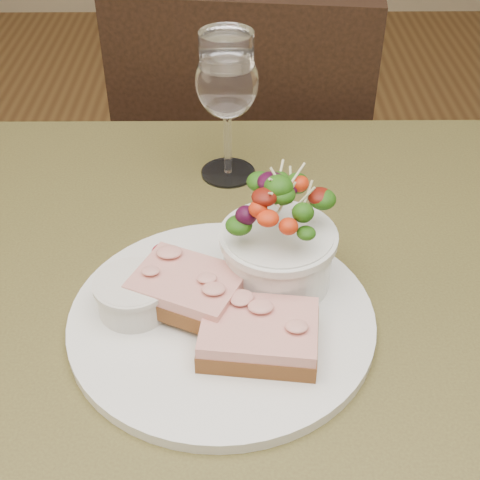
{
  "coord_description": "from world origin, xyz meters",
  "views": [
    {
      "loc": [
        -0.01,
        -0.48,
        1.22
      ],
      "look_at": [
        -0.01,
        0.04,
        0.81
      ],
      "focal_mm": 50.0,
      "sensor_mm": 36.0,
      "label": 1
    }
  ],
  "objects_px": {
    "chair_far": "(249,250)",
    "sandwich_front": "(259,334)",
    "dinner_plate": "(222,319)",
    "cafe_table": "(250,378)",
    "salad_bowl": "(279,234)",
    "ramekin": "(133,294)",
    "sandwich_back": "(188,289)",
    "wine_glass": "(227,86)"
  },
  "relations": [
    {
      "from": "sandwich_front",
      "to": "wine_glass",
      "type": "xyz_separation_m",
      "value": [
        -0.03,
        0.31,
        0.1
      ]
    },
    {
      "from": "chair_far",
      "to": "ramekin",
      "type": "relative_size",
      "value": 12.99
    },
    {
      "from": "sandwich_front",
      "to": "ramekin",
      "type": "height_order",
      "value": "ramekin"
    },
    {
      "from": "chair_far",
      "to": "ramekin",
      "type": "distance_m",
      "value": 0.84
    },
    {
      "from": "cafe_table",
      "to": "dinner_plate",
      "type": "xyz_separation_m",
      "value": [
        -0.03,
        -0.02,
        0.11
      ]
    },
    {
      "from": "sandwich_front",
      "to": "salad_bowl",
      "type": "bearing_deg",
      "value": 83.97
    },
    {
      "from": "cafe_table",
      "to": "chair_far",
      "type": "relative_size",
      "value": 0.89
    },
    {
      "from": "sandwich_front",
      "to": "sandwich_back",
      "type": "height_order",
      "value": "sandwich_back"
    },
    {
      "from": "sandwich_back",
      "to": "cafe_table",
      "type": "bearing_deg",
      "value": 28.08
    },
    {
      "from": "dinner_plate",
      "to": "chair_far",
      "type": "bearing_deg",
      "value": 86.42
    },
    {
      "from": "sandwich_front",
      "to": "salad_bowl",
      "type": "distance_m",
      "value": 0.1
    },
    {
      "from": "sandwich_front",
      "to": "dinner_plate",
      "type": "bearing_deg",
      "value": 137.1
    },
    {
      "from": "chair_far",
      "to": "sandwich_back",
      "type": "bearing_deg",
      "value": 90.73
    },
    {
      "from": "cafe_table",
      "to": "wine_glass",
      "type": "xyz_separation_m",
      "value": [
        -0.02,
        0.26,
        0.22
      ]
    },
    {
      "from": "dinner_plate",
      "to": "sandwich_front",
      "type": "height_order",
      "value": "sandwich_front"
    },
    {
      "from": "cafe_table",
      "to": "chair_far",
      "type": "bearing_deg",
      "value": 88.83
    },
    {
      "from": "dinner_plate",
      "to": "cafe_table",
      "type": "bearing_deg",
      "value": 29.04
    },
    {
      "from": "sandwich_back",
      "to": "chair_far",
      "type": "bearing_deg",
      "value": 108.36
    },
    {
      "from": "chair_far",
      "to": "sandwich_front",
      "type": "bearing_deg",
      "value": 96.58
    },
    {
      "from": "chair_far",
      "to": "salad_bowl",
      "type": "relative_size",
      "value": 7.09
    },
    {
      "from": "salad_bowl",
      "to": "wine_glass",
      "type": "height_order",
      "value": "wine_glass"
    },
    {
      "from": "ramekin",
      "to": "dinner_plate",
      "type": "bearing_deg",
      "value": -5.56
    },
    {
      "from": "cafe_table",
      "to": "sandwich_back",
      "type": "xyz_separation_m",
      "value": [
        -0.06,
        -0.0,
        0.14
      ]
    },
    {
      "from": "cafe_table",
      "to": "sandwich_front",
      "type": "height_order",
      "value": "sandwich_front"
    },
    {
      "from": "dinner_plate",
      "to": "ramekin",
      "type": "xyz_separation_m",
      "value": [
        -0.08,
        0.01,
        0.03
      ]
    },
    {
      "from": "chair_far",
      "to": "ramekin",
      "type": "height_order",
      "value": "chair_far"
    },
    {
      "from": "chair_far",
      "to": "sandwich_back",
      "type": "xyz_separation_m",
      "value": [
        -0.07,
        -0.66,
        0.49
      ]
    },
    {
      "from": "sandwich_back",
      "to": "salad_bowl",
      "type": "distance_m",
      "value": 0.1
    },
    {
      "from": "dinner_plate",
      "to": "ramekin",
      "type": "height_order",
      "value": "ramekin"
    },
    {
      "from": "salad_bowl",
      "to": "ramekin",
      "type": "bearing_deg",
      "value": -163.36
    },
    {
      "from": "chair_far",
      "to": "cafe_table",
      "type": "bearing_deg",
      "value": 95.99
    },
    {
      "from": "sandwich_front",
      "to": "salad_bowl",
      "type": "xyz_separation_m",
      "value": [
        0.02,
        0.09,
        0.04
      ]
    },
    {
      "from": "cafe_table",
      "to": "chair_far",
      "type": "height_order",
      "value": "chair_far"
    },
    {
      "from": "sandwich_back",
      "to": "salad_bowl",
      "type": "relative_size",
      "value": 0.98
    },
    {
      "from": "chair_far",
      "to": "sandwich_front",
      "type": "height_order",
      "value": "chair_far"
    },
    {
      "from": "wine_glass",
      "to": "salad_bowl",
      "type": "bearing_deg",
      "value": -76.85
    },
    {
      "from": "sandwich_front",
      "to": "ramekin",
      "type": "xyz_separation_m",
      "value": [
        -0.12,
        0.05,
        0.0
      ]
    },
    {
      "from": "cafe_table",
      "to": "salad_bowl",
      "type": "distance_m",
      "value": 0.18
    },
    {
      "from": "sandwich_back",
      "to": "salad_bowl",
      "type": "height_order",
      "value": "salad_bowl"
    },
    {
      "from": "cafe_table",
      "to": "sandwich_front",
      "type": "bearing_deg",
      "value": -83.71
    },
    {
      "from": "sandwich_back",
      "to": "ramekin",
      "type": "height_order",
      "value": "sandwich_back"
    },
    {
      "from": "dinner_plate",
      "to": "sandwich_back",
      "type": "xyz_separation_m",
      "value": [
        -0.03,
        0.01,
        0.03
      ]
    }
  ]
}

